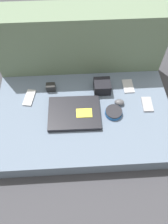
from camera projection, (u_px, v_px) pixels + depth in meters
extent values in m
plane|color=#38383D|center=(84.00, 123.00, 1.36)|extent=(8.00, 8.00, 0.00)
cube|color=slate|center=(84.00, 119.00, 1.32)|extent=(1.03, 0.63, 0.11)
cube|color=#60755B|center=(80.00, 47.00, 1.38)|extent=(1.03, 0.20, 0.50)
cube|color=black|center=(74.00, 113.00, 1.26)|extent=(0.30, 0.23, 0.03)
cube|color=yellow|center=(83.00, 113.00, 1.24)|extent=(0.09, 0.06, 0.00)
ellipsoid|color=#4C4C51|center=(119.00, 102.00, 1.30)|extent=(0.06, 0.05, 0.03)
cylinder|color=#1E569E|center=(114.00, 113.00, 1.26)|extent=(0.10, 0.10, 0.02)
cylinder|color=#232328|center=(114.00, 111.00, 1.25)|extent=(0.10, 0.10, 0.01)
cube|color=#B7B7BC|center=(128.00, 86.00, 1.38)|extent=(0.07, 0.11, 0.01)
cube|color=#99999E|center=(147.00, 104.00, 1.30)|extent=(0.06, 0.11, 0.01)
cube|color=#B7B7BC|center=(29.00, 98.00, 1.33)|extent=(0.07, 0.13, 0.01)
cube|color=black|center=(102.00, 86.00, 1.34)|extent=(0.10, 0.10, 0.07)
cube|color=black|center=(51.00, 87.00, 1.35)|extent=(0.06, 0.04, 0.05)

